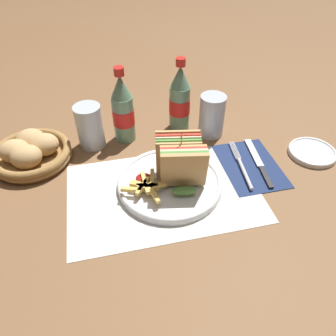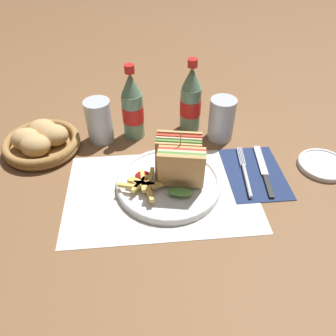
{
  "view_description": "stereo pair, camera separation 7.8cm",
  "coord_description": "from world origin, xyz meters",
  "px_view_note": "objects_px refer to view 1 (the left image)",
  "views": [
    {
      "loc": [
        -0.14,
        -0.58,
        0.55
      ],
      "look_at": [
        -0.01,
        -0.01,
        0.04
      ],
      "focal_mm": 35.0,
      "sensor_mm": 36.0,
      "label": 1
    },
    {
      "loc": [
        -0.07,
        -0.59,
        0.55
      ],
      "look_at": [
        -0.01,
        -0.01,
        0.04
      ],
      "focal_mm": 35.0,
      "sensor_mm": 36.0,
      "label": 2
    }
  ],
  "objects_px": {
    "glass_far": "(90,129)",
    "side_saucer": "(312,152)",
    "club_sandwich": "(181,162)",
    "fork": "(243,168)",
    "knife": "(259,162)",
    "bread_basket": "(31,152)",
    "plate_main": "(170,183)",
    "coke_bottle_far": "(180,100)",
    "coke_bottle_near": "(123,110)",
    "glass_near": "(212,118)"
  },
  "relations": [
    {
      "from": "glass_far",
      "to": "side_saucer",
      "type": "height_order",
      "value": "glass_far"
    },
    {
      "from": "glass_far",
      "to": "club_sandwich",
      "type": "bearing_deg",
      "value": -46.57
    },
    {
      "from": "fork",
      "to": "knife",
      "type": "bearing_deg",
      "value": 23.28
    },
    {
      "from": "club_sandwich",
      "to": "bread_basket",
      "type": "relative_size",
      "value": 0.68
    },
    {
      "from": "fork",
      "to": "plate_main",
      "type": "bearing_deg",
      "value": -170.23
    },
    {
      "from": "coke_bottle_far",
      "to": "bread_basket",
      "type": "bearing_deg",
      "value": -171.04
    },
    {
      "from": "coke_bottle_near",
      "to": "bread_basket",
      "type": "distance_m",
      "value": 0.26
    },
    {
      "from": "side_saucer",
      "to": "knife",
      "type": "bearing_deg",
      "value": -177.88
    },
    {
      "from": "club_sandwich",
      "to": "glass_near",
      "type": "bearing_deg",
      "value": 53.27
    },
    {
      "from": "plate_main",
      "to": "fork",
      "type": "xyz_separation_m",
      "value": [
        0.19,
        0.01,
        -0.0
      ]
    },
    {
      "from": "knife",
      "to": "bread_basket",
      "type": "xyz_separation_m",
      "value": [
        -0.57,
        0.15,
        0.02
      ]
    },
    {
      "from": "fork",
      "to": "coke_bottle_far",
      "type": "xyz_separation_m",
      "value": [
        -0.11,
        0.23,
        0.08
      ]
    },
    {
      "from": "glass_near",
      "to": "side_saucer",
      "type": "bearing_deg",
      "value": -32.97
    },
    {
      "from": "knife",
      "to": "coke_bottle_near",
      "type": "xyz_separation_m",
      "value": [
        -0.32,
        0.19,
        0.09
      ]
    },
    {
      "from": "club_sandwich",
      "to": "coke_bottle_near",
      "type": "xyz_separation_m",
      "value": [
        -0.1,
        0.22,
        0.02
      ]
    },
    {
      "from": "club_sandwich",
      "to": "coke_bottle_near",
      "type": "height_order",
      "value": "coke_bottle_near"
    },
    {
      "from": "plate_main",
      "to": "bread_basket",
      "type": "distance_m",
      "value": 0.37
    },
    {
      "from": "knife",
      "to": "coke_bottle_near",
      "type": "relative_size",
      "value": 0.92
    },
    {
      "from": "glass_near",
      "to": "fork",
      "type": "bearing_deg",
      "value": -80.98
    },
    {
      "from": "plate_main",
      "to": "glass_near",
      "type": "xyz_separation_m",
      "value": [
        0.16,
        0.19,
        0.04
      ]
    },
    {
      "from": "plate_main",
      "to": "side_saucer",
      "type": "bearing_deg",
      "value": 4.72
    },
    {
      "from": "coke_bottle_near",
      "to": "glass_near",
      "type": "xyz_separation_m",
      "value": [
        0.24,
        -0.03,
        -0.04
      ]
    },
    {
      "from": "coke_bottle_far",
      "to": "bread_basket",
      "type": "xyz_separation_m",
      "value": [
        -0.41,
        -0.07,
        -0.06
      ]
    },
    {
      "from": "plate_main",
      "to": "glass_far",
      "type": "distance_m",
      "value": 0.27
    },
    {
      "from": "coke_bottle_near",
      "to": "bread_basket",
      "type": "height_order",
      "value": "coke_bottle_near"
    },
    {
      "from": "fork",
      "to": "coke_bottle_near",
      "type": "xyz_separation_m",
      "value": [
        -0.27,
        0.21,
        0.08
      ]
    },
    {
      "from": "plate_main",
      "to": "glass_far",
      "type": "relative_size",
      "value": 2.08
    },
    {
      "from": "glass_near",
      "to": "glass_far",
      "type": "xyz_separation_m",
      "value": [
        -0.34,
        0.02,
        -0.0
      ]
    },
    {
      "from": "club_sandwich",
      "to": "side_saucer",
      "type": "xyz_separation_m",
      "value": [
        0.38,
        0.03,
        -0.06
      ]
    },
    {
      "from": "side_saucer",
      "to": "fork",
      "type": "bearing_deg",
      "value": -174.12
    },
    {
      "from": "bread_basket",
      "to": "knife",
      "type": "bearing_deg",
      "value": -14.44
    },
    {
      "from": "coke_bottle_near",
      "to": "side_saucer",
      "type": "height_order",
      "value": "coke_bottle_near"
    },
    {
      "from": "plate_main",
      "to": "glass_near",
      "type": "relative_size",
      "value": 2.08
    },
    {
      "from": "knife",
      "to": "side_saucer",
      "type": "distance_m",
      "value": 0.16
    },
    {
      "from": "glass_far",
      "to": "side_saucer",
      "type": "bearing_deg",
      "value": -17.05
    },
    {
      "from": "fork",
      "to": "bread_basket",
      "type": "xyz_separation_m",
      "value": [
        -0.52,
        0.16,
        0.02
      ]
    },
    {
      "from": "knife",
      "to": "bread_basket",
      "type": "distance_m",
      "value": 0.59
    },
    {
      "from": "fork",
      "to": "side_saucer",
      "type": "xyz_separation_m",
      "value": [
        0.21,
        0.02,
        -0.0
      ]
    },
    {
      "from": "glass_far",
      "to": "bread_basket",
      "type": "xyz_separation_m",
      "value": [
        -0.16,
        -0.03,
        -0.03
      ]
    },
    {
      "from": "coke_bottle_far",
      "to": "glass_far",
      "type": "relative_size",
      "value": 1.76
    },
    {
      "from": "club_sandwich",
      "to": "knife",
      "type": "relative_size",
      "value": 0.71
    },
    {
      "from": "coke_bottle_near",
      "to": "coke_bottle_far",
      "type": "distance_m",
      "value": 0.16
    },
    {
      "from": "knife",
      "to": "glass_near",
      "type": "relative_size",
      "value": 1.62
    },
    {
      "from": "bread_basket",
      "to": "side_saucer",
      "type": "relative_size",
      "value": 1.61
    },
    {
      "from": "plate_main",
      "to": "knife",
      "type": "relative_size",
      "value": 1.28
    },
    {
      "from": "plate_main",
      "to": "coke_bottle_near",
      "type": "distance_m",
      "value": 0.25
    },
    {
      "from": "club_sandwich",
      "to": "knife",
      "type": "height_order",
      "value": "club_sandwich"
    },
    {
      "from": "glass_near",
      "to": "bread_basket",
      "type": "relative_size",
      "value": 0.6
    },
    {
      "from": "coke_bottle_far",
      "to": "glass_far",
      "type": "distance_m",
      "value": 0.26
    },
    {
      "from": "club_sandwich",
      "to": "side_saucer",
      "type": "bearing_deg",
      "value": 4.96
    }
  ]
}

